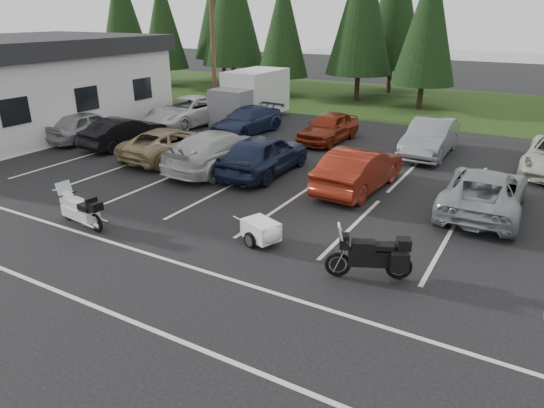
{
  "coord_description": "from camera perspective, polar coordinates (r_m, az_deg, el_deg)",
  "views": [
    {
      "loc": [
        7.85,
        -12.03,
        6.16
      ],
      "look_at": [
        1.2,
        -0.5,
        0.87
      ],
      "focal_mm": 32.0,
      "sensor_mm": 36.0,
      "label": 1
    }
  ],
  "objects": [
    {
      "name": "building",
      "position": [
        30.64,
        -28.69,
        12.15
      ],
      "size": [
        10.6,
        15.6,
        4.9
      ],
      "primitive_type": null,
      "color": "silver",
      "rests_on": "ground"
    },
    {
      "name": "car_near_5",
      "position": [
        18.11,
        10.22,
        4.07
      ],
      "size": [
        1.95,
        4.87,
        1.58
      ],
      "primitive_type": "imported",
      "rotation": [
        0.0,
        0.0,
        3.08
      ],
      "color": "maroon",
      "rests_on": "ground"
    },
    {
      "name": "adventure_motorcycle",
      "position": [
        12.09,
        11.38,
        -5.53
      ],
      "size": [
        2.49,
        1.73,
        1.44
      ],
      "primitive_type": null,
      "rotation": [
        0.0,
        0.0,
        0.43
      ],
      "color": "black",
      "rests_on": "ground"
    },
    {
      "name": "ground",
      "position": [
        15.63,
        -2.9,
        -1.57
      ],
      "size": [
        120.0,
        120.0,
        0.0
      ],
      "primitive_type": "plane",
      "color": "black",
      "rests_on": "ground"
    },
    {
      "name": "car_near_4",
      "position": [
        19.61,
        -0.92,
        5.91
      ],
      "size": [
        2.05,
        4.93,
        1.67
      ],
      "primitive_type": "imported",
      "rotation": [
        0.0,
        0.0,
        3.16
      ],
      "color": "#161D37",
      "rests_on": "ground"
    },
    {
      "name": "conifer_3",
      "position": [
        38.14,
        1.31,
        20.33
      ],
      "size": [
        3.87,
        3.87,
        9.02
      ],
      "color": "#332316",
      "rests_on": "ground"
    },
    {
      "name": "conifer_2",
      "position": [
        42.22,
        -4.78,
        22.68
      ],
      "size": [
        5.1,
        5.1,
        11.89
      ],
      "color": "#332316",
      "rests_on": "ground"
    },
    {
      "name": "utility_pole",
      "position": [
        29.97,
        -6.98,
        18.73
      ],
      "size": [
        1.6,
        0.26,
        9.0
      ],
      "color": "#473321",
      "rests_on": "ground"
    },
    {
      "name": "car_near_2",
      "position": [
        22.3,
        -11.91,
        7.0
      ],
      "size": [
        2.35,
        4.98,
        1.38
      ],
      "primitive_type": "imported",
      "rotation": [
        0.0,
        0.0,
        3.13
      ],
      "color": "#907B53",
      "rests_on": "ground"
    },
    {
      "name": "conifer_0",
      "position": [
        49.77,
        -17.25,
        20.87
      ],
      "size": [
        4.58,
        4.58,
        10.66
      ],
      "color": "#332316",
      "rests_on": "ground"
    },
    {
      "name": "car_near_6",
      "position": [
        17.27,
        23.72,
        1.42
      ],
      "size": [
        2.47,
        5.22,
        1.44
      ],
      "primitive_type": "imported",
      "rotation": [
        0.0,
        0.0,
        3.16
      ],
      "color": "gray",
      "rests_on": "ground"
    },
    {
      "name": "car_far_3",
      "position": [
        23.47,
        18.13,
        7.43
      ],
      "size": [
        1.73,
        4.94,
        1.63
      ],
      "primitive_type": "imported",
      "rotation": [
        0.0,
        0.0,
        0.0
      ],
      "color": "slate",
      "rests_on": "ground"
    },
    {
      "name": "touring_motorcycle",
      "position": [
        15.86,
        -21.7,
        -0.25
      ],
      "size": [
        2.43,
        1.01,
        1.31
      ],
      "primitive_type": null,
      "rotation": [
        0.0,
        0.0,
        -0.12
      ],
      "color": "white",
      "rests_on": "ground"
    },
    {
      "name": "box_truck",
      "position": [
        29.58,
        -2.92,
        12.49
      ],
      "size": [
        2.4,
        5.6,
        2.9
      ],
      "primitive_type": null,
      "color": "silver",
      "rests_on": "ground"
    },
    {
      "name": "grass_strip",
      "position": [
        37.38,
        17.8,
        11.19
      ],
      "size": [
        80.0,
        16.0,
        0.01
      ],
      "primitive_type": "cube",
      "color": "#243A12",
      "rests_on": "ground"
    },
    {
      "name": "car_near_0",
      "position": [
        26.74,
        -20.8,
        8.61
      ],
      "size": [
        1.85,
        4.45,
        1.51
      ],
      "primitive_type": "imported",
      "rotation": [
        0.0,
        0.0,
        3.12
      ],
      "color": "#9A9B9F",
      "rests_on": "ground"
    },
    {
      "name": "conifer_1",
      "position": [
        44.67,
        -12.74,
        20.2
      ],
      "size": [
        3.96,
        3.96,
        9.22
      ],
      "color": "#332316",
      "rests_on": "ground"
    },
    {
      "name": "cargo_trailer",
      "position": [
        13.75,
        -1.31,
        -3.33
      ],
      "size": [
        1.71,
        1.34,
        0.7
      ],
      "primitive_type": null,
      "rotation": [
        0.0,
        0.0,
        -0.37
      ],
      "color": "white",
      "rests_on": "ground"
    },
    {
      "name": "conifer_back_a",
      "position": [
        47.96,
        -5.99,
        22.8
      ],
      "size": [
        5.28,
        5.28,
        12.3
      ],
      "color": "#332316",
      "rests_on": "ground"
    },
    {
      "name": "car_far_1",
      "position": [
        26.55,
        -2.95,
        9.77
      ],
      "size": [
        2.38,
        4.95,
        1.39
      ],
      "primitive_type": "imported",
      "rotation": [
        0.0,
        0.0,
        -0.09
      ],
      "color": "#1C2646",
      "rests_on": "ground"
    },
    {
      "name": "stall_markings",
      "position": [
        17.21,
        0.7,
        0.72
      ],
      "size": [
        32.0,
        16.0,
        0.01
      ],
      "primitive_type": "cube",
      "color": "silver",
      "rests_on": "ground"
    },
    {
      "name": "conifer_back_b",
      "position": [
        41.27,
        14.36,
        21.91
      ],
      "size": [
        4.97,
        4.97,
        11.58
      ],
      "color": "#332316",
      "rests_on": "ground"
    },
    {
      "name": "car_far_2",
      "position": [
        24.89,
        6.69,
        8.95
      ],
      "size": [
        1.99,
        4.44,
        1.48
      ],
      "primitive_type": "imported",
      "rotation": [
        0.0,
        0.0,
        -0.06
      ],
      "color": "maroon",
      "rests_on": "ground"
    },
    {
      "name": "lake_water",
      "position": [
        67.42,
        27.48,
        14.1
      ],
      "size": [
        70.0,
        50.0,
        0.02
      ],
      "primitive_type": "cube",
      "color": "gray",
      "rests_on": "ground"
    },
    {
      "name": "car_near_3",
      "position": [
        20.38,
        -6.08,
        6.33
      ],
      "size": [
        2.69,
        5.74,
        1.62
      ],
      "primitive_type": "imported",
      "rotation": [
        0.0,
        0.0,
        3.06
      ],
      "color": "#BBBBB9",
      "rests_on": "ground"
    },
    {
      "name": "car_near_1",
      "position": [
        24.88,
        -16.92,
        8.1
      ],
      "size": [
        1.88,
        4.44,
        1.43
      ],
      "primitive_type": "imported",
      "rotation": [
        0.0,
        0.0,
        3.06
      ],
      "color": "black",
      "rests_on": "ground"
    },
    {
      "name": "conifer_5",
      "position": [
        34.53,
        17.94,
        19.83
      ],
      "size": [
        4.14,
        4.14,
        9.63
      ],
      "color": "#332316",
      "rests_on": "ground"
    },
    {
      "name": "car_far_0",
      "position": [
        28.92,
        -9.8,
        10.71
      ],
      "size": [
        3.22,
        6.07,
        1.62
      ],
      "primitive_type": "imported",
      "rotation": [
        0.0,
        0.0,
        -0.09
      ],
      "color": "silver",
      "rests_on": "ground"
    },
    {
      "name": "conifer_4",
      "position": [
        37.22,
        10.56,
        21.91
      ],
      "size": [
        4.8,
        4.8,
        11.17
      ],
      "color": "#332316",
      "rests_on": "ground"
    }
  ]
}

